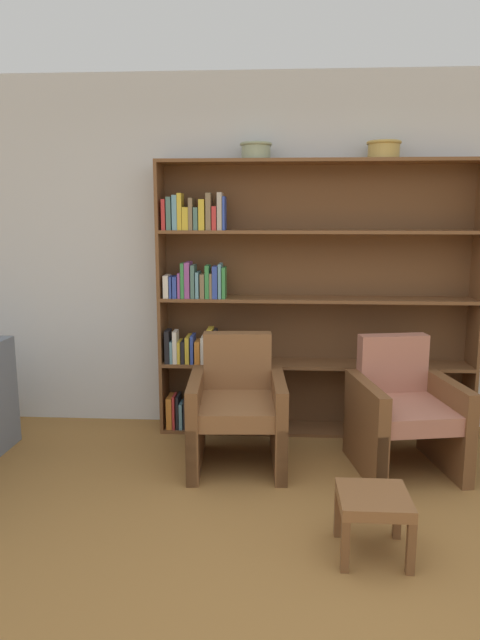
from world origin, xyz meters
TOP-DOWN VIEW (x-y plane):
  - ground_plane at (0.00, 0.00)m, footprint 24.00×24.00m
  - wall_back at (0.00, 2.41)m, footprint 12.00×0.06m
  - bookshelf at (-0.13, 2.25)m, footprint 2.41×0.30m
  - bowl_cream at (-0.38, 2.22)m, footprint 0.24×0.24m
  - bowl_copper at (0.54, 2.22)m, footprint 0.25×0.25m
  - armchair_leather at (-0.48, 1.61)m, footprint 0.68×0.72m
  - armchair_cushioned at (0.64, 1.61)m, footprint 0.75×0.78m
  - footstool at (0.27, 0.56)m, footprint 0.35×0.35m

SIDE VIEW (x-z plane):
  - ground_plane at x=0.00m, z-range 0.00..0.00m
  - footstool at x=0.27m, z-range 0.10..0.43m
  - armchair_leather at x=-0.48m, z-range -0.04..0.83m
  - armchair_cushioned at x=0.64m, z-range -0.04..0.83m
  - bookshelf at x=-0.13m, z-range -0.02..2.06m
  - wall_back at x=0.00m, z-range 0.00..2.75m
  - bowl_cream at x=-0.38m, z-range 2.09..2.22m
  - bowl_copper at x=0.54m, z-range 2.09..2.22m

